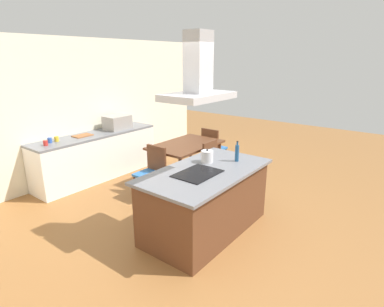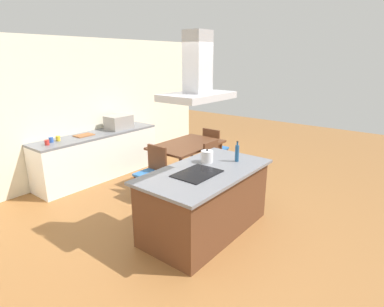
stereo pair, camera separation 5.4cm
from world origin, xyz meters
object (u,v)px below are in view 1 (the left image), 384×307
(coffee_mug_blue, at_px, (50,140))
(chair_at_left_end, at_px, (153,169))
(chair_at_right_end, at_px, (212,146))
(olive_oil_bottle, at_px, (237,153))
(cooktop, at_px, (198,173))
(cutting_board, at_px, (83,136))
(countertop_microwave, at_px, (117,122))
(coffee_mug_yellow, at_px, (57,139))
(dining_table, at_px, (186,148))
(tea_kettle, at_px, (207,156))
(coffee_mug_red, at_px, (46,143))
(chair_facing_island, at_px, (215,163))
(range_hood, at_px, (198,78))

(coffee_mug_blue, relative_size, chair_at_left_end, 0.10)
(chair_at_right_end, bearing_deg, olive_oil_bottle, -137.08)
(olive_oil_bottle, bearing_deg, chair_at_left_end, 98.03)
(cooktop, relative_size, cutting_board, 1.76)
(olive_oil_bottle, height_order, countertop_microwave, olive_oil_bottle)
(coffee_mug_yellow, xyz_separation_m, dining_table, (1.70, -1.59, -0.28))
(countertop_microwave, height_order, chair_at_right_end, countertop_microwave)
(tea_kettle, height_order, countertop_microwave, countertop_microwave)
(countertop_microwave, distance_m, coffee_mug_red, 1.58)
(coffee_mug_yellow, height_order, chair_facing_island, coffee_mug_yellow)
(coffee_mug_red, relative_size, dining_table, 0.06)
(countertop_microwave, xyz_separation_m, chair_at_right_end, (1.30, -1.52, -0.53))
(coffee_mug_blue, height_order, chair_at_left_end, coffee_mug_blue)
(countertop_microwave, xyz_separation_m, coffee_mug_yellow, (-1.32, 0.07, -0.09))
(dining_table, distance_m, chair_facing_island, 0.68)
(tea_kettle, distance_m, coffee_mug_red, 2.84)
(cooktop, height_order, coffee_mug_blue, coffee_mug_blue)
(coffee_mug_blue, relative_size, dining_table, 0.06)
(chair_at_left_end, bearing_deg, range_hood, -111.70)
(cooktop, relative_size, countertop_microwave, 1.20)
(tea_kettle, xyz_separation_m, chair_at_right_end, (1.91, 1.19, -0.48))
(tea_kettle, bearing_deg, cooktop, -159.33)
(chair_facing_island, xyz_separation_m, range_hood, (-1.46, -0.70, 1.59))
(cooktop, height_order, countertop_microwave, countertop_microwave)
(cooktop, relative_size, coffee_mug_yellow, 6.67)
(coffee_mug_yellow, relative_size, range_hood, 0.10)
(chair_at_left_end, bearing_deg, cutting_board, 99.90)
(dining_table, bearing_deg, chair_at_right_end, 0.00)
(chair_facing_island, bearing_deg, dining_table, 90.00)
(tea_kettle, bearing_deg, range_hood, -159.33)
(cooktop, bearing_deg, chair_at_right_end, 29.89)
(chair_at_right_end, bearing_deg, chair_facing_island, -143.99)
(coffee_mug_red, bearing_deg, cooktop, -79.98)
(olive_oil_bottle, distance_m, dining_table, 1.70)
(chair_at_right_end, bearing_deg, cooktop, -150.11)
(cooktop, relative_size, coffee_mug_blue, 6.67)
(cutting_board, distance_m, dining_table, 1.98)
(coffee_mug_blue, xyz_separation_m, chair_facing_island, (1.82, -2.26, -0.44))
(coffee_mug_blue, bearing_deg, range_hood, -82.97)
(tea_kettle, distance_m, dining_table, 1.59)
(cooktop, distance_m, chair_at_right_end, 2.77)
(coffee_mug_blue, bearing_deg, dining_table, -41.17)
(cutting_board, relative_size, chair_at_left_end, 0.38)
(coffee_mug_red, height_order, cutting_board, coffee_mug_red)
(olive_oil_bottle, distance_m, coffee_mug_yellow, 3.25)
(coffee_mug_yellow, distance_m, range_hood, 3.18)
(coffee_mug_red, bearing_deg, coffee_mug_blue, 40.50)
(range_hood, bearing_deg, chair_at_left_end, 68.30)
(cooktop, height_order, chair_facing_island, cooktop)
(tea_kettle, height_order, olive_oil_bottle, olive_oil_bottle)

